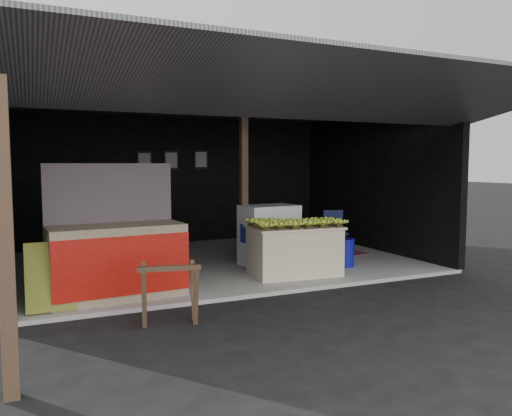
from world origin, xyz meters
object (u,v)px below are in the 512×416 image
neighbor_stall (117,258)px  water_barrel (345,253)px  sawhorse (170,288)px  white_crate (269,235)px  plastic_chair (334,228)px  banana_table (294,250)px

neighbor_stall → water_barrel: neighbor_stall is taller
neighbor_stall → water_barrel: bearing=1.8°
sawhorse → water_barrel: bearing=37.6°
white_crate → neighbor_stall: size_ratio=0.59×
white_crate → plastic_chair: size_ratio=1.24×
banana_table → water_barrel: banana_table is taller
white_crate → water_barrel: (1.15, -0.66, -0.30)m
neighbor_stall → plastic_chair: size_ratio=2.09×
neighbor_stall → sawhorse: bearing=-77.8°
sawhorse → plastic_chair: 5.04m
banana_table → sawhorse: banana_table is taller
white_crate → neighbor_stall: 3.00m
banana_table → white_crate: white_crate is taller
banana_table → neighbor_stall: bearing=-170.6°
banana_table → neighbor_stall: neighbor_stall is taller
white_crate → water_barrel: size_ratio=2.32×
neighbor_stall → plastic_chair: 4.78m
white_crate → sawhorse: size_ratio=1.46×
banana_table → plastic_chair: 2.20m
water_barrel → plastic_chair: bearing=65.0°
banana_table → plastic_chair: plastic_chair is taller
banana_table → water_barrel: bearing=15.8°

